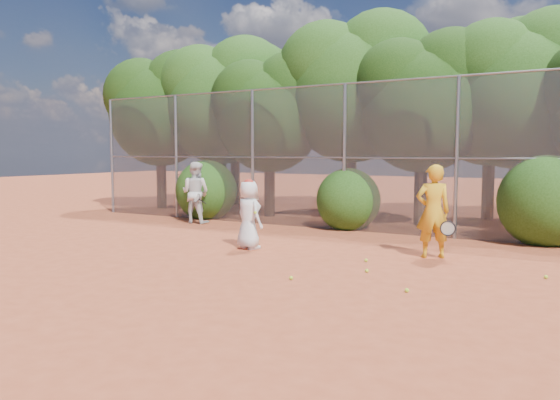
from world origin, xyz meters
The scene contains 22 objects.
ground centered at (0.00, 0.00, 0.00)m, with size 80.00×80.00×0.00m, color #A74325.
fence_back centered at (-0.12, 6.00, 2.05)m, with size 20.05×0.09×4.03m.
tree_0 centered at (-9.44, 8.04, 3.93)m, with size 4.38×3.81×6.00m.
tree_1 centered at (-6.94, 8.54, 4.16)m, with size 4.64×4.03×6.35m.
tree_2 centered at (-4.45, 7.83, 3.58)m, with size 3.99×3.47×5.47m.
tree_3 centered at (-1.94, 8.84, 4.40)m, with size 4.89×4.26×6.70m.
tree_4 centered at (0.55, 8.24, 3.76)m, with size 4.19×3.64×5.73m.
tree_5 centered at (3.06, 9.04, 4.05)m, with size 4.51×3.92×6.17m.
tree_9 centered at (-7.94, 10.84, 4.34)m, with size 4.83×4.20×6.62m.
tree_10 centered at (-2.93, 11.05, 4.63)m, with size 5.15×4.48×7.06m.
tree_11 centered at (2.06, 10.64, 4.16)m, with size 4.64×4.03×6.35m.
bush_0 centered at (-6.00, 6.30, 1.00)m, with size 2.00×2.00×2.00m, color #1D4310.
bush_1 centered at (-1.00, 6.30, 0.90)m, with size 1.80×1.80×1.80m, color #1D4310.
bush_2 centered at (4.00, 6.30, 1.10)m, with size 2.20×2.20×2.20m, color #1D4310.
player_yellow centered at (2.16, 3.26, 0.95)m, with size 0.92×0.73×1.90m.
player_teen centered at (-1.65, 2.23, 0.77)m, with size 0.87×0.73×1.55m.
player_white centered at (-5.48, 5.10, 0.93)m, with size 0.99×0.85×1.86m.
ball_0 centered at (1.17, 2.14, 0.03)m, with size 0.07×0.07×0.07m, color #ABD226.
ball_1 centered at (4.34, 2.33, 0.03)m, with size 0.07×0.07×0.07m, color #ABD226.
ball_2 centered at (0.63, 0.08, 0.03)m, with size 0.07×0.07×0.07m, color #ABD226.
ball_3 centered at (2.57, 0.25, 0.03)m, with size 0.07×0.07×0.07m, color #ABD226.
ball_4 centered at (1.52, 1.26, 0.03)m, with size 0.07×0.07×0.07m, color #ABD226.
Camera 1 is at (5.02, -7.82, 2.15)m, focal length 35.00 mm.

